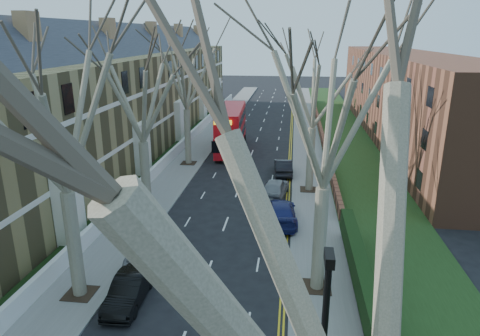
% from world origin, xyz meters
% --- Properties ---
extents(pavement_left, '(3.00, 102.00, 0.12)m').
position_xyz_m(pavement_left, '(-6.00, 39.00, 0.06)').
color(pavement_left, slate).
rests_on(pavement_left, ground).
extents(pavement_right, '(3.00, 102.00, 0.12)m').
position_xyz_m(pavement_right, '(6.00, 39.00, 0.06)').
color(pavement_right, slate).
rests_on(pavement_right, ground).
extents(terrace_left, '(9.70, 78.00, 13.60)m').
position_xyz_m(terrace_left, '(-13.65, 31.00, 5.53)').
color(terrace_left, olive).
rests_on(terrace_left, ground).
extents(flats_right, '(13.97, 54.00, 10.00)m').
position_xyz_m(flats_right, '(17.46, 43.00, 4.98)').
color(flats_right, brown).
rests_on(flats_right, ground).
extents(front_wall_left, '(0.30, 78.00, 1.00)m').
position_xyz_m(front_wall_left, '(-7.65, 31.00, 0.62)').
color(front_wall_left, white).
rests_on(front_wall_left, ground).
extents(grass_verge_right, '(6.00, 102.00, 0.06)m').
position_xyz_m(grass_verge_right, '(10.50, 39.00, 0.15)').
color(grass_verge_right, '#1E3714').
rests_on(grass_verge_right, ground).
extents(tree_left_mid, '(10.50, 10.50, 14.71)m').
position_xyz_m(tree_left_mid, '(-5.70, 6.00, 9.56)').
color(tree_left_mid, '#69624B').
rests_on(tree_left_mid, ground).
extents(tree_left_far, '(10.15, 10.15, 14.22)m').
position_xyz_m(tree_left_far, '(-5.70, 16.00, 9.24)').
color(tree_left_far, '#69624B').
rests_on(tree_left_far, ground).
extents(tree_left_dist, '(10.50, 10.50, 14.71)m').
position_xyz_m(tree_left_dist, '(-5.70, 28.00, 9.56)').
color(tree_left_dist, '#69624B').
rests_on(tree_left_dist, ground).
extents(tree_right_near, '(10.85, 10.85, 15.20)m').
position_xyz_m(tree_right_near, '(5.70, -6.00, 9.86)').
color(tree_right_near, '#69624B').
rests_on(tree_right_near, ground).
extents(tree_right_mid, '(10.50, 10.50, 14.71)m').
position_xyz_m(tree_right_mid, '(5.70, 8.00, 9.56)').
color(tree_right_mid, '#69624B').
rests_on(tree_right_mid, ground).
extents(tree_right_far, '(10.15, 10.15, 14.22)m').
position_xyz_m(tree_right_far, '(5.70, 22.00, 9.24)').
color(tree_right_far, '#69624B').
rests_on(tree_right_far, ground).
extents(double_decker_bus, '(3.16, 10.95, 4.54)m').
position_xyz_m(double_decker_bus, '(-2.36, 33.80, 2.23)').
color(double_decker_bus, red).
rests_on(double_decker_bus, ground).
extents(car_left_mid, '(1.52, 4.06, 1.32)m').
position_xyz_m(car_left_mid, '(-3.12, 5.80, 0.66)').
color(car_left_mid, black).
rests_on(car_left_mid, ground).
extents(car_left_far, '(2.66, 4.79, 1.27)m').
position_xyz_m(car_left_far, '(-3.17, 9.71, 0.63)').
color(car_left_far, gray).
rests_on(car_left_far, ground).
extents(car_right_near, '(2.48, 5.18, 1.46)m').
position_xyz_m(car_right_near, '(3.63, 15.71, 0.73)').
color(car_right_near, navy).
rests_on(car_right_near, ground).
extents(car_right_mid, '(2.33, 4.53, 1.48)m').
position_xyz_m(car_right_mid, '(3.05, 20.35, 0.74)').
color(car_right_mid, gray).
rests_on(car_right_mid, ground).
extents(car_right_far, '(1.83, 4.29, 1.38)m').
position_xyz_m(car_right_far, '(3.49, 26.12, 0.69)').
color(car_right_far, black).
rests_on(car_right_far, ground).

